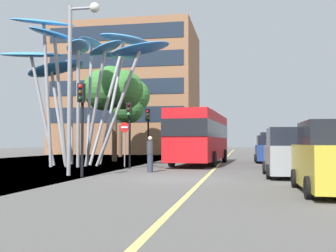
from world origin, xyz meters
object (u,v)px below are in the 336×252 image
Objects in this scene: car_parked_near at (333,159)px; car_parked_far at (284,150)px; car_side_street at (269,150)px; no_entry_sign at (125,137)px; traffic_light_island_mid at (148,124)px; red_bus at (200,135)px; pedestrian at (150,154)px; traffic_light_kerb_near at (82,110)px; traffic_light_kerb_far at (129,121)px; street_lamp at (76,66)px; leaf_sculpture at (79,59)px; car_far_side at (269,147)px; car_parked_mid at (288,154)px.

car_parked_far is (-0.15, 12.26, 0.07)m from car_parked_near.
no_entry_sign reaches higher than car_side_street.
traffic_light_island_mid is 9.09m from car_parked_far.
pedestrian is at bearing -102.51° from red_bus.
red_bus is at bearing 152.31° from car_parked_far.
traffic_light_kerb_near is 0.97× the size of car_side_street.
red_bus is 3.00× the size of traffic_light_kerb_far.
traffic_light_kerb_near is 1.07× the size of traffic_light_kerb_far.
street_lamp is at bearing -141.77° from car_parked_far.
car_parked_near is (12.88, -12.21, -5.87)m from leaf_sculpture.
traffic_light_kerb_far reaches higher than red_bus.
red_bus is at bearing 42.72° from no_entry_sign.
leaf_sculpture reaches higher than car_parked_far.
red_bus is at bearing -144.75° from car_side_street.
leaf_sculpture is 2.73× the size of car_far_side.
red_bus is at bearing 8.94° from traffic_light_island_mid.
leaf_sculpture is 2.80× the size of car_side_street.
no_entry_sign is (-0.65, 1.32, -0.92)m from traffic_light_kerb_far.
red_bus is at bearing 70.44° from traffic_light_kerb_near.
traffic_light_kerb_near reaches higher than car_far_side.
car_parked_far reaches higher than car_parked_near.
street_lamp reaches higher than no_entry_sign.
pedestrian is (5.83, -4.98, -5.95)m from leaf_sculpture.
no_entry_sign is (0.36, 6.52, -3.11)m from street_lamp.
car_far_side is at bearing 89.81° from car_parked_far.
traffic_light_kerb_near is 2.23m from street_lamp.
traffic_light_kerb_far is at bearing 153.49° from car_parked_mid.
leaf_sculpture is at bearing -159.90° from red_bus.
leaf_sculpture reaches higher than car_far_side.
car_far_side is (12.77, 13.02, -5.74)m from leaf_sculpture.
red_bus is 3.60m from traffic_light_island_mid.
leaf_sculpture is 13.99m from car_parked_far.
car_far_side is at bearing 85.64° from car_side_street.
no_entry_sign is at bearing -141.04° from car_side_street.
street_lamp is at bearing 127.70° from traffic_light_kerb_near.
traffic_light_kerb_far reaches higher than no_entry_sign.
car_parked_far reaches higher than pedestrian.
traffic_light_kerb_far reaches higher than car_parked_mid.
car_parked_far reaches higher than car_side_street.
red_bus reaches higher than car_parked_far.
traffic_light_kerb_far reaches higher than car_side_street.
traffic_light_kerb_far is at bearing -119.53° from car_far_side.
traffic_light_kerb_near reaches higher than car_parked_mid.
car_parked_near is at bearing -89.75° from car_far_side.
car_far_side is at bearing 51.11° from traffic_light_island_mid.
car_parked_far is at bearing 6.87° from no_entry_sign.
car_side_street is at bearing 45.96° from traffic_light_kerb_far.
car_far_side is 0.55× the size of street_lamp.
car_side_street is at bearing 59.89° from pedestrian.
car_parked_mid is 1.66× the size of no_entry_sign.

